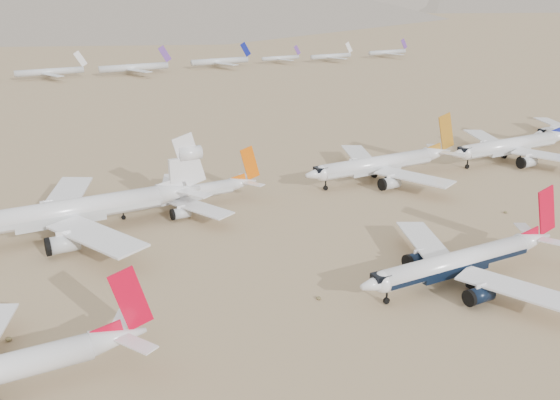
# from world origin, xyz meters

# --- Properties ---
(ground) EXTENTS (7000.00, 7000.00, 0.00)m
(ground) POSITION_xyz_m (0.00, 0.00, 0.00)
(ground) COLOR #9C7C5A
(ground) RESTS_ON ground
(main_airliner) EXTENTS (49.09, 47.95, 17.32)m
(main_airliner) POSITION_xyz_m (-0.42, 6.75, 4.76)
(main_airliner) COLOR white
(main_airliner) RESTS_ON ground
(row2_navy_widebody) EXTENTS (53.82, 52.63, 19.15)m
(row2_navy_widebody) POSITION_xyz_m (79.82, 66.19, 5.35)
(row2_navy_widebody) COLOR white
(row2_navy_widebody) RESTS_ON ground
(row2_gold_tail) EXTENTS (52.59, 51.43, 18.72)m
(row2_gold_tail) POSITION_xyz_m (26.79, 69.65, 5.24)
(row2_gold_tail) COLOR white
(row2_gold_tail) RESTS_ON ground
(row2_orange_tail) EXTENTS (42.31, 41.39, 15.09)m
(row2_orange_tail) POSITION_xyz_m (-35.88, 74.55, 4.23)
(row2_orange_tail) COLOR white
(row2_orange_tail) RESTS_ON ground
(row2_white_trijet) EXTENTS (62.21, 60.80, 22.04)m
(row2_white_trijet) POSITION_xyz_m (-63.80, 70.09, 6.38)
(row2_white_trijet) COLOR white
(row2_white_trijet) RESTS_ON ground
(distant_storage_row) EXTENTS (522.45, 62.05, 15.20)m
(distant_storage_row) POSITION_xyz_m (-38.44, 325.22, 4.44)
(distant_storage_row) COLOR silver
(distant_storage_row) RESTS_ON ground
(desert_scrub) EXTENTS (233.60, 121.67, 0.63)m
(desert_scrub) POSITION_xyz_m (-20.73, -21.89, 0.28)
(desert_scrub) COLOR brown
(desert_scrub) RESTS_ON ground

